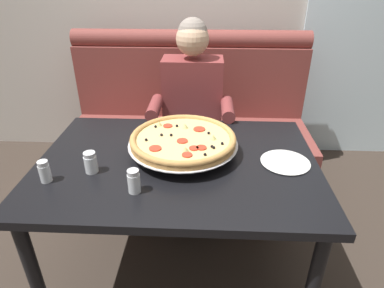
{
  "coord_description": "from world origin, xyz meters",
  "views": [
    {
      "loc": [
        0.14,
        -1.36,
        1.55
      ],
      "look_at": [
        0.07,
        0.09,
        0.77
      ],
      "focal_mm": 30.75,
      "sensor_mm": 36.0,
      "label": 1
    }
  ],
  "objects_px": {
    "booth_bench": "(189,133)",
    "diner_main": "(192,109)",
    "shaker_oregano": "(134,183)",
    "shaker_pepper_flakes": "(45,173)",
    "plate_near_left": "(285,161)",
    "shaker_parmesan": "(91,164)",
    "dining_table": "(178,173)",
    "patio_chair": "(315,71)",
    "pizza": "(183,140)"
  },
  "relations": [
    {
      "from": "booth_bench",
      "to": "diner_main",
      "type": "bearing_deg",
      "value": -81.9
    },
    {
      "from": "shaker_oregano",
      "to": "diner_main",
      "type": "bearing_deg",
      "value": 78.33
    },
    {
      "from": "shaker_pepper_flakes",
      "to": "plate_near_left",
      "type": "bearing_deg",
      "value": 10.6
    },
    {
      "from": "shaker_oregano",
      "to": "shaker_parmesan",
      "type": "relative_size",
      "value": 1.04
    },
    {
      "from": "dining_table",
      "to": "shaker_pepper_flakes",
      "type": "relative_size",
      "value": 13.46
    },
    {
      "from": "shaker_pepper_flakes",
      "to": "patio_chair",
      "type": "distance_m",
      "value": 3.13
    },
    {
      "from": "pizza",
      "to": "plate_near_left",
      "type": "distance_m",
      "value": 0.5
    },
    {
      "from": "booth_bench",
      "to": "patio_chair",
      "type": "bearing_deg",
      "value": 45.4
    },
    {
      "from": "diner_main",
      "to": "shaker_parmesan",
      "type": "relative_size",
      "value": 12.71
    },
    {
      "from": "dining_table",
      "to": "shaker_parmesan",
      "type": "bearing_deg",
      "value": -162.51
    },
    {
      "from": "booth_bench",
      "to": "plate_near_left",
      "type": "relative_size",
      "value": 7.7
    },
    {
      "from": "shaker_parmesan",
      "to": "pizza",
      "type": "bearing_deg",
      "value": 24.92
    },
    {
      "from": "dining_table",
      "to": "booth_bench",
      "type": "bearing_deg",
      "value": 90.0
    },
    {
      "from": "diner_main",
      "to": "shaker_pepper_flakes",
      "type": "relative_size",
      "value": 12.73
    },
    {
      "from": "pizza",
      "to": "shaker_oregano",
      "type": "relative_size",
      "value": 5.18
    },
    {
      "from": "dining_table",
      "to": "pizza",
      "type": "height_order",
      "value": "pizza"
    },
    {
      "from": "dining_table",
      "to": "shaker_oregano",
      "type": "distance_m",
      "value": 0.33
    },
    {
      "from": "pizza",
      "to": "shaker_oregano",
      "type": "xyz_separation_m",
      "value": [
        -0.18,
        -0.33,
        -0.03
      ]
    },
    {
      "from": "diner_main",
      "to": "pizza",
      "type": "xyz_separation_m",
      "value": [
        -0.01,
        -0.61,
        0.09
      ]
    },
    {
      "from": "plate_near_left",
      "to": "patio_chair",
      "type": "relative_size",
      "value": 0.27
    },
    {
      "from": "plate_near_left",
      "to": "shaker_oregano",
      "type": "bearing_deg",
      "value": -159.03
    },
    {
      "from": "diner_main",
      "to": "shaker_pepper_flakes",
      "type": "distance_m",
      "value": 1.06
    },
    {
      "from": "booth_bench",
      "to": "diner_main",
      "type": "xyz_separation_m",
      "value": [
        0.04,
        -0.27,
        0.31
      ]
    },
    {
      "from": "booth_bench",
      "to": "plate_near_left",
      "type": "xyz_separation_m",
      "value": [
        0.52,
        -0.94,
        0.33
      ]
    },
    {
      "from": "shaker_parmesan",
      "to": "plate_near_left",
      "type": "height_order",
      "value": "shaker_parmesan"
    },
    {
      "from": "diner_main",
      "to": "plate_near_left",
      "type": "bearing_deg",
      "value": -54.61
    },
    {
      "from": "shaker_oregano",
      "to": "patio_chair",
      "type": "distance_m",
      "value": 2.96
    },
    {
      "from": "shaker_oregano",
      "to": "plate_near_left",
      "type": "distance_m",
      "value": 0.72
    },
    {
      "from": "booth_bench",
      "to": "pizza",
      "type": "relative_size",
      "value": 3.33
    },
    {
      "from": "shaker_oregano",
      "to": "shaker_parmesan",
      "type": "xyz_separation_m",
      "value": [
        -0.23,
        0.14,
        -0.0
      ]
    },
    {
      "from": "patio_chair",
      "to": "shaker_pepper_flakes",
      "type": "bearing_deg",
      "value": -127.11
    },
    {
      "from": "diner_main",
      "to": "dining_table",
      "type": "bearing_deg",
      "value": -93.21
    },
    {
      "from": "dining_table",
      "to": "shaker_parmesan",
      "type": "height_order",
      "value": "shaker_parmesan"
    },
    {
      "from": "booth_bench",
      "to": "pizza",
      "type": "bearing_deg",
      "value": -88.4
    },
    {
      "from": "plate_near_left",
      "to": "diner_main",
      "type": "bearing_deg",
      "value": 125.39
    },
    {
      "from": "shaker_parmesan",
      "to": "plate_near_left",
      "type": "bearing_deg",
      "value": 7.53
    },
    {
      "from": "shaker_parmesan",
      "to": "patio_chair",
      "type": "relative_size",
      "value": 0.12
    },
    {
      "from": "diner_main",
      "to": "plate_near_left",
      "type": "relative_size",
      "value": 5.44
    },
    {
      "from": "dining_table",
      "to": "patio_chair",
      "type": "height_order",
      "value": "patio_chair"
    },
    {
      "from": "shaker_parmesan",
      "to": "patio_chair",
      "type": "height_order",
      "value": "patio_chair"
    },
    {
      "from": "pizza",
      "to": "plate_near_left",
      "type": "relative_size",
      "value": 2.31
    },
    {
      "from": "shaker_pepper_flakes",
      "to": "patio_chair",
      "type": "relative_size",
      "value": 0.12
    },
    {
      "from": "diner_main",
      "to": "shaker_oregano",
      "type": "bearing_deg",
      "value": -101.67
    },
    {
      "from": "patio_chair",
      "to": "dining_table",
      "type": "bearing_deg",
      "value": -120.12
    },
    {
      "from": "dining_table",
      "to": "diner_main",
      "type": "height_order",
      "value": "diner_main"
    },
    {
      "from": "shaker_pepper_flakes",
      "to": "shaker_parmesan",
      "type": "xyz_separation_m",
      "value": [
        0.18,
        0.08,
        0.0
      ]
    },
    {
      "from": "booth_bench",
      "to": "pizza",
      "type": "height_order",
      "value": "booth_bench"
    },
    {
      "from": "diner_main",
      "to": "pizza",
      "type": "bearing_deg",
      "value": -91.27
    },
    {
      "from": "booth_bench",
      "to": "shaker_oregano",
      "type": "height_order",
      "value": "booth_bench"
    },
    {
      "from": "pizza",
      "to": "shaker_parmesan",
      "type": "distance_m",
      "value": 0.45
    }
  ]
}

